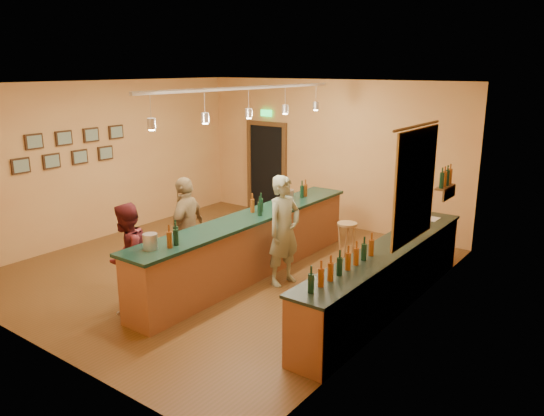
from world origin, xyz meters
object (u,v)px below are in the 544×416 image
Objects in this scene: tasting_bar at (250,241)px; bar_stool at (347,231)px; customer_a at (127,257)px; customer_b at (187,228)px; back_counter at (386,277)px; bartender at (284,231)px.

tasting_bar reaches higher than bar_stool.
customer_a is 2.16× the size of bar_stool.
tasting_bar is at bearing 140.86° from customer_a.
customer_b is (-0.13, 1.33, 0.08)m from customer_a.
customer_a is 1.34m from customer_b.
customer_a is (-0.64, -2.05, 0.19)m from tasting_bar.
tasting_bar is at bearing 114.73° from customer_b.
back_counter is 0.89× the size of tasting_bar.
bar_stool is at bearing 57.08° from tasting_bar.
customer_b reaches higher than back_counter.
customer_b is at bearing -136.69° from tasting_bar.
tasting_bar is 2.93× the size of customer_b.
customer_a is at bearing -107.26° from tasting_bar.
tasting_bar is 3.21× the size of customer_a.
customer_a is 0.91× the size of customer_b.
customer_a reaches higher than tasting_bar.
customer_a is (-1.29, -2.11, -0.11)m from bartender.
bar_stool is at bearing 123.52° from customer_b.
bartender is at bearing 5.34° from tasting_bar.
customer_b reaches higher than customer_a.
bartender reaches higher than back_counter.
bartender is 1.56m from bar_stool.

